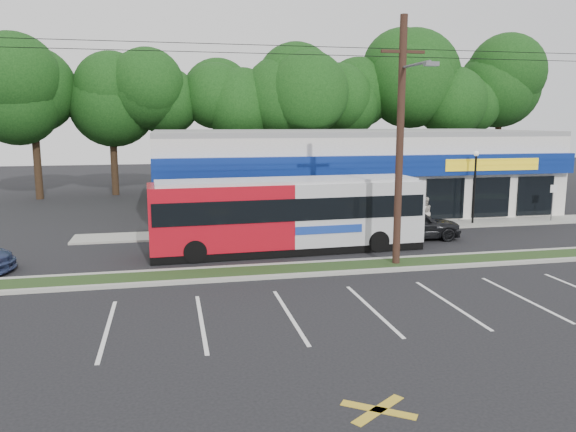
# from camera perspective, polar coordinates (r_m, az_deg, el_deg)

# --- Properties ---
(ground) EXTENTS (120.00, 120.00, 0.00)m
(ground) POSITION_cam_1_polar(r_m,az_deg,el_deg) (21.92, 4.63, -6.10)
(ground) COLOR black
(ground) RESTS_ON ground
(grass_strip) EXTENTS (40.00, 1.60, 0.12)m
(grass_strip) POSITION_cam_1_polar(r_m,az_deg,el_deg) (22.83, 3.91, -5.30)
(grass_strip) COLOR #1E3616
(grass_strip) RESTS_ON ground
(curb_south) EXTENTS (40.00, 0.25, 0.14)m
(curb_south) POSITION_cam_1_polar(r_m,az_deg,el_deg) (22.04, 4.52, -5.83)
(curb_south) COLOR #9E9E93
(curb_south) RESTS_ON ground
(curb_north) EXTENTS (40.00, 0.25, 0.14)m
(curb_north) POSITION_cam_1_polar(r_m,az_deg,el_deg) (23.62, 3.35, -4.75)
(curb_north) COLOR #9E9E93
(curb_north) RESTS_ON ground
(sidewalk) EXTENTS (32.00, 2.20, 0.10)m
(sidewalk) POSITION_cam_1_polar(r_m,az_deg,el_deg) (31.79, 8.64, -1.13)
(sidewalk) COLOR #9E9E93
(sidewalk) RESTS_ON ground
(strip_mall) EXTENTS (25.00, 12.55, 5.30)m
(strip_mall) POSITION_cam_1_polar(r_m,az_deg,el_deg) (38.07, 5.79, 4.66)
(strip_mall) COLOR beige
(strip_mall) RESTS_ON ground
(utility_pole) EXTENTS (50.00, 2.77, 10.00)m
(utility_pole) POSITION_cam_1_polar(r_m,az_deg,el_deg) (22.94, 11.01, 8.16)
(utility_pole) COLOR black
(utility_pole) RESTS_ON ground
(lamp_post) EXTENTS (0.30, 0.30, 4.25)m
(lamp_post) POSITION_cam_1_polar(r_m,az_deg,el_deg) (33.82, 18.46, 3.62)
(lamp_post) COLOR black
(lamp_post) RESTS_ON ground
(sign_post) EXTENTS (0.45, 0.10, 2.23)m
(sign_post) POSITION_cam_1_polar(r_m,az_deg,el_deg) (36.54, 25.32, 1.84)
(sign_post) COLOR #59595E
(sign_post) RESTS_ON ground
(tree_line) EXTENTS (46.76, 6.76, 11.83)m
(tree_line) POSITION_cam_1_polar(r_m,az_deg,el_deg) (47.35, 0.32, 12.66)
(tree_line) COLOR black
(tree_line) RESTS_ON ground
(metrobus) EXTENTS (12.55, 3.11, 3.35)m
(metrobus) POSITION_cam_1_polar(r_m,az_deg,el_deg) (25.59, 0.01, 0.29)
(metrobus) COLOR #B10D1A
(metrobus) RESTS_ON ground
(car_dark) EXTENTS (4.86, 2.21, 1.62)m
(car_dark) POSITION_cam_1_polar(r_m,az_deg,el_deg) (29.07, 12.56, -0.74)
(car_dark) COLOR black
(car_dark) RESTS_ON ground
(pedestrian_a) EXTENTS (0.74, 0.54, 1.89)m
(pedestrian_a) POSITION_cam_1_polar(r_m,az_deg,el_deg) (28.86, 4.47, -0.34)
(pedestrian_a) COLOR silver
(pedestrian_a) RESTS_ON ground
(pedestrian_b) EXTENTS (0.85, 0.66, 1.74)m
(pedestrian_b) POSITION_cam_1_polar(r_m,az_deg,el_deg) (32.31, 13.73, 0.35)
(pedestrian_b) COLOR #B8B0A6
(pedestrian_b) RESTS_ON ground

